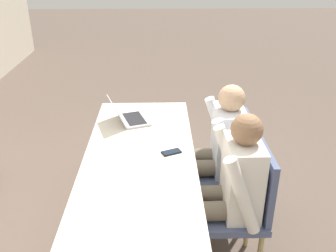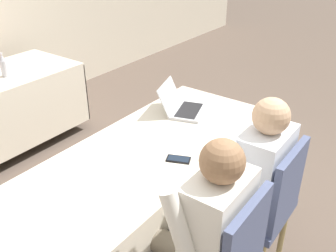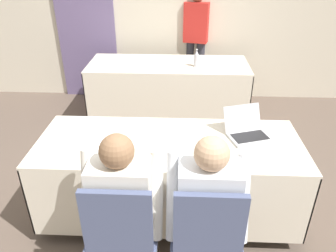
{
  "view_description": "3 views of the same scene",
  "coord_description": "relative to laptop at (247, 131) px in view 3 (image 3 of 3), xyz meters",
  "views": [
    {
      "loc": [
        -2.29,
        -0.15,
        2.1
      ],
      "look_at": [
        0.0,
        -0.2,
        0.99
      ],
      "focal_mm": 40.0,
      "sensor_mm": 36.0,
      "label": 1
    },
    {
      "loc": [
        -1.45,
        -1.27,
        1.97
      ],
      "look_at": [
        0.0,
        -0.2,
        0.99
      ],
      "focal_mm": 40.0,
      "sensor_mm": 36.0,
      "label": 2
    },
    {
      "loc": [
        0.09,
        -2.17,
        2.08
      ],
      "look_at": [
        0.0,
        -0.2,
        0.99
      ],
      "focal_mm": 35.0,
      "sensor_mm": 36.0,
      "label": 3
    }
  ],
  "objects": [
    {
      "name": "chair_near_left",
      "position": [
        -0.88,
        -0.82,
        -0.26
      ],
      "size": [
        0.44,
        0.44,
        0.93
      ],
      "rotation": [
        0.0,
        0.0,
        3.14
      ],
      "color": "tan",
      "rests_on": "ground_plane"
    },
    {
      "name": "person_red_shirt",
      "position": [
        -0.34,
        2.51,
        0.13
      ],
      "size": [
        0.38,
        0.28,
        1.59
      ],
      "rotation": [
        0.0,
        0.0,
        -0.24
      ],
      "color": "#33333D",
      "rests_on": "ground_plane"
    },
    {
      "name": "wall_back",
      "position": [
        -0.62,
        2.54,
        0.57
      ],
      "size": [
        12.0,
        0.06,
        2.7
      ],
      "color": "beige",
      "rests_on": "ground_plane"
    },
    {
      "name": "cell_phone",
      "position": [
        -0.55,
        -0.34,
        -0.04
      ],
      "size": [
        0.12,
        0.16,
        0.01
      ],
      "rotation": [
        0.0,
        0.0,
        0.41
      ],
      "color": "black",
      "rests_on": "conference_table_near"
    },
    {
      "name": "laptop",
      "position": [
        0.0,
        0.0,
        0.0
      ],
      "size": [
        0.39,
        0.39,
        0.21
      ],
      "rotation": [
        0.0,
        0.0,
        0.32
      ],
      "color": "#B7B7BC",
      "rests_on": "conference_table_near"
    },
    {
      "name": "person_checkered_shirt",
      "position": [
        -0.88,
        -0.71,
        -0.1
      ],
      "size": [
        0.5,
        0.52,
        1.19
      ],
      "rotation": [
        0.0,
        0.0,
        3.14
      ],
      "color": "#665B4C",
      "rests_on": "ground_plane"
    },
    {
      "name": "conference_table_near",
      "position": [
        -0.62,
        -0.11,
        -0.22
      ],
      "size": [
        2.06,
        0.79,
        0.74
      ],
      "color": "beige",
      "rests_on": "ground_plane"
    },
    {
      "name": "curtain_panel",
      "position": [
        -1.93,
        2.48,
        0.54
      ],
      "size": [
        0.83,
        0.04,
        2.65
      ],
      "color": "slate",
      "rests_on": "ground_plane"
    },
    {
      "name": "person_white_shirt",
      "position": [
        -0.36,
        -0.71,
        -0.1
      ],
      "size": [
        0.5,
        0.52,
        1.19
      ],
      "rotation": [
        0.0,
        0.0,
        3.14
      ],
      "color": "#665B4C",
      "rests_on": "ground_plane"
    },
    {
      "name": "paper_left_edge",
      "position": [
        -1.17,
        -0.19,
        -0.04
      ],
      "size": [
        0.28,
        0.34,
        0.0
      ],
      "rotation": [
        0.0,
        0.0,
        0.27
      ],
      "color": "white",
      "rests_on": "conference_table_near"
    },
    {
      "name": "ground_plane",
      "position": [
        -0.62,
        -0.11,
        -0.78
      ],
      "size": [
        24.0,
        24.0,
        0.0
      ],
      "primitive_type": "plane",
      "color": "brown"
    },
    {
      "name": "paper_beside_laptop",
      "position": [
        0.2,
        -0.07,
        -0.04
      ],
      "size": [
        0.32,
        0.36,
        0.0
      ],
      "rotation": [
        0.0,
        0.0,
        -0.48
      ],
      "color": "white",
      "rests_on": "conference_table_near"
    },
    {
      "name": "water_bottle",
      "position": [
        -0.35,
        1.71,
        0.06
      ],
      "size": [
        0.06,
        0.06,
        0.22
      ],
      "color": "#B7B7C1",
      "rests_on": "conference_table_far"
    },
    {
      "name": "conference_table_far",
      "position": [
        -0.71,
        1.81,
        -0.22
      ],
      "size": [
        2.06,
        0.79,
        0.74
      ],
      "color": "beige",
      "rests_on": "ground_plane"
    },
    {
      "name": "chair_near_right",
      "position": [
        -0.36,
        -0.82,
        -0.26
      ],
      "size": [
        0.44,
        0.44,
        0.93
      ],
      "rotation": [
        0.0,
        0.0,
        3.14
      ],
      "color": "tan",
      "rests_on": "ground_plane"
    },
    {
      "name": "paper_centre_table",
      "position": [
        -0.89,
        -0.3,
        -0.04
      ],
      "size": [
        0.29,
        0.35,
        0.0
      ],
      "rotation": [
        0.0,
        0.0,
        0.3
      ],
      "color": "white",
      "rests_on": "conference_table_near"
    }
  ]
}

